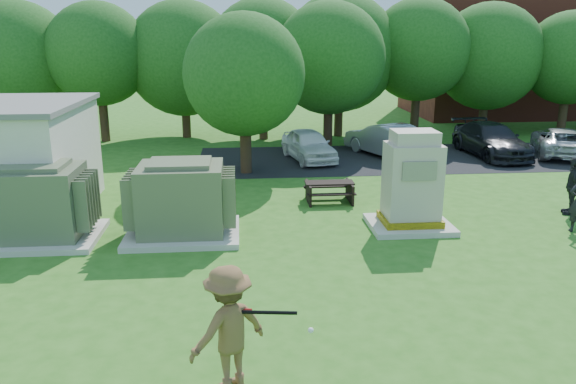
{
  "coord_description": "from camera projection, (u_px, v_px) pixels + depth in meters",
  "views": [
    {
      "loc": [
        -1.2,
        -9.97,
        5.28
      ],
      "look_at": [
        0.0,
        4.0,
        1.3
      ],
      "focal_mm": 35.0,
      "sensor_mm": 36.0,
      "label": 1
    }
  ],
  "objects": [
    {
      "name": "ground",
      "position": [
        305.0,
        310.0,
        11.1
      ],
      "size": [
        120.0,
        120.0,
        0.0
      ],
      "primitive_type": "plane",
      "color": "#2D6619",
      "rests_on": "ground"
    },
    {
      "name": "brick_building",
      "position": [
        527.0,
        53.0,
        37.37
      ],
      "size": [
        15.0,
        8.0,
        8.0
      ],
      "primitive_type": "cube",
      "color": "maroon",
      "rests_on": "ground"
    },
    {
      "name": "parking_strip",
      "position": [
        428.0,
        158.0,
        24.61
      ],
      "size": [
        20.0,
        6.0,
        0.01
      ],
      "primitive_type": "cube",
      "color": "#232326",
      "rests_on": "ground"
    },
    {
      "name": "transformer_left",
      "position": [
        38.0,
        205.0,
        14.61
      ],
      "size": [
        3.0,
        2.4,
        2.07
      ],
      "color": "beige",
      "rests_on": "ground"
    },
    {
      "name": "transformer_right",
      "position": [
        182.0,
        201.0,
        14.91
      ],
      "size": [
        3.0,
        2.4,
        2.07
      ],
      "color": "beige",
      "rests_on": "ground"
    },
    {
      "name": "generator_cabinet",
      "position": [
        412.0,
        186.0,
        15.48
      ],
      "size": [
        2.26,
        1.85,
        2.76
      ],
      "color": "beige",
      "rests_on": "ground"
    },
    {
      "name": "picnic_table",
      "position": [
        329.0,
        189.0,
        18.11
      ],
      "size": [
        1.56,
        1.17,
        0.67
      ],
      "color": "black",
      "rests_on": "ground"
    },
    {
      "name": "batter",
      "position": [
        229.0,
        328.0,
        8.45
      ],
      "size": [
        1.48,
        1.32,
        1.99
      ],
      "primitive_type": "imported",
      "rotation": [
        0.0,
        0.0,
        3.71
      ],
      "color": "brown",
      "rests_on": "ground"
    },
    {
      "name": "person_walking_right",
      "position": [
        572.0,
        186.0,
        16.78
      ],
      "size": [
        0.78,
        1.11,
        1.75
      ],
      "primitive_type": "imported",
      "rotation": [
        0.0,
        0.0,
        4.32
      ],
      "color": "black",
      "rests_on": "ground"
    },
    {
      "name": "car_white",
      "position": [
        309.0,
        145.0,
        24.05
      ],
      "size": [
        2.35,
        4.14,
        1.33
      ],
      "primitive_type": "imported",
      "rotation": [
        0.0,
        0.0,
        0.21
      ],
      "color": "white",
      "rests_on": "ground"
    },
    {
      "name": "car_silver_a",
      "position": [
        386.0,
        140.0,
        24.84
      ],
      "size": [
        3.22,
        4.66,
        1.46
      ],
      "primitive_type": "imported",
      "rotation": [
        0.0,
        0.0,
        3.56
      ],
      "color": "#A9AAAE",
      "rests_on": "ground"
    },
    {
      "name": "car_dark",
      "position": [
        491.0,
        140.0,
        24.88
      ],
      "size": [
        2.25,
        5.02,
        1.43
      ],
      "primitive_type": "imported",
      "rotation": [
        0.0,
        0.0,
        0.05
      ],
      "color": "black",
      "rests_on": "ground"
    },
    {
      "name": "car_silver_b",
      "position": [
        560.0,
        142.0,
        24.98
      ],
      "size": [
        3.53,
        4.9,
        1.24
      ],
      "primitive_type": "imported",
      "rotation": [
        0.0,
        0.0,
        2.77
      ],
      "color": "silver",
      "rests_on": "ground"
    },
    {
      "name": "batting_equipment",
      "position": [
        271.0,
        315.0,
        8.33
      ],
      "size": [
        1.15,
        0.22,
        0.44
      ],
      "color": "black",
      "rests_on": "ground"
    },
    {
      "name": "tree_row",
      "position": [
        298.0,
        57.0,
        27.84
      ],
      "size": [
        41.3,
        13.3,
        7.3
      ],
      "color": "#47301E",
      "rests_on": "ground"
    }
  ]
}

